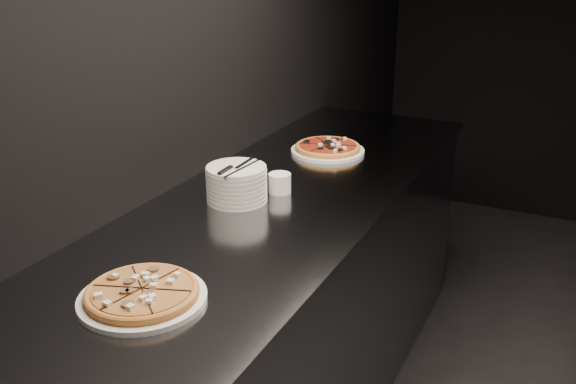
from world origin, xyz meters
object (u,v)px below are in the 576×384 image
at_px(counter, 280,311).
at_px(plate_stack, 237,184).
at_px(pizza_tomato, 328,148).
at_px(ramekin, 280,182).
at_px(cutlery, 236,168).
at_px(pizza_mushroom, 142,294).

relative_size(counter, plate_stack, 12.20).
height_order(pizza_tomato, ramekin, ramekin).
distance_m(cutlery, ramekin, 0.19).
height_order(pizza_tomato, plate_stack, plate_stack).
xyz_separation_m(pizza_mushroom, pizza_tomato, (-0.05, 1.27, -0.00)).
height_order(counter, pizza_mushroom, pizza_mushroom).
bearing_deg(plate_stack, pizza_mushroom, -79.43).
relative_size(pizza_mushroom, plate_stack, 1.76).
bearing_deg(plate_stack, cutlery, -62.38).
bearing_deg(counter, pizza_mushroom, -88.79).
bearing_deg(pizza_mushroom, ramekin, 91.99).
bearing_deg(cutlery, pizza_mushroom, -81.66).
distance_m(counter, cutlery, 0.60).
height_order(counter, plate_stack, plate_stack).
relative_size(pizza_tomato, cutlery, 1.58).
relative_size(cutlery, ramekin, 2.73).
xyz_separation_m(plate_stack, cutlery, (0.01, -0.02, 0.06)).
relative_size(counter, pizza_tomato, 7.25).
bearing_deg(ramekin, pizza_mushroom, -88.01).
relative_size(pizza_mushroom, ramekin, 4.54).
bearing_deg(ramekin, counter, -67.63).
xyz_separation_m(cutlery, ramekin, (0.09, 0.14, -0.09)).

